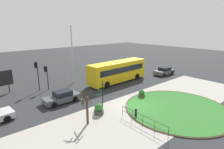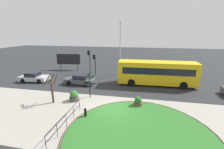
# 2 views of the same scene
# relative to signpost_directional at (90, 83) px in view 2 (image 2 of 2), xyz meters

# --- Properties ---
(ground) EXTENTS (120.00, 120.00, 0.00)m
(ground) POSITION_rel_signpost_directional_xyz_m (3.11, -2.40, -1.64)
(ground) COLOR #282B2D
(sidewalk_paving) EXTENTS (32.00, 8.95, 0.02)m
(sidewalk_paving) POSITION_rel_signpost_directional_xyz_m (3.11, -3.93, -1.63)
(sidewalk_paving) COLOR #9E998E
(sidewalk_paving) RESTS_ON ground
(grass_island) EXTENTS (10.76, 10.76, 0.10)m
(grass_island) POSITION_rel_signpost_directional_xyz_m (5.64, -5.80, -1.59)
(grass_island) COLOR #2D6B28
(grass_island) RESTS_ON ground
(grass_kerb_ring) EXTENTS (11.07, 11.07, 0.11)m
(grass_kerb_ring) POSITION_rel_signpost_directional_xyz_m (5.64, -5.80, -1.58)
(grass_kerb_ring) COLOR brown
(grass_kerb_ring) RESTS_ON ground
(signpost_directional) EXTENTS (1.23, 0.61, 2.91)m
(signpost_directional) POSITION_rel_signpost_directional_xyz_m (0.00, 0.00, 0.00)
(signpost_directional) COLOR black
(signpost_directional) RESTS_ON ground
(bollard_foreground) EXTENTS (0.22, 0.22, 0.86)m
(bollard_foreground) POSITION_rel_signpost_directional_xyz_m (0.95, -4.12, -1.20)
(bollard_foreground) COLOR black
(bollard_foreground) RESTS_ON ground
(railing_grass_edge) EXTENTS (0.08, 5.17, 1.13)m
(railing_grass_edge) POSITION_rel_signpost_directional_xyz_m (0.01, -5.75, -0.91)
(railing_grass_edge) COLOR black
(railing_grass_edge) RESTS_ON ground
(bus_yellow) EXTENTS (10.49, 2.74, 3.27)m
(bus_yellow) POSITION_rel_signpost_directional_xyz_m (7.61, 5.65, 0.12)
(bus_yellow) COLOR yellow
(bus_yellow) RESTS_ON ground
(car_near_lane) EXTENTS (4.19, 2.16, 1.37)m
(car_near_lane) POSITION_rel_signpost_directional_xyz_m (-10.15, 3.82, -1.01)
(car_near_lane) COLOR #B7B7BC
(car_near_lane) RESTS_ON ground
(car_trailing) EXTENTS (4.19, 1.84, 1.39)m
(car_trailing) POSITION_rel_signpost_directional_xyz_m (-2.87, 3.94, -1.00)
(car_trailing) COLOR #474C51
(car_trailing) RESTS_ON ground
(traffic_light_near) EXTENTS (0.49, 0.30, 4.03)m
(traffic_light_near) POSITION_rel_signpost_directional_xyz_m (-3.51, 9.73, 1.31)
(traffic_light_near) COLOR black
(traffic_light_near) RESTS_ON ground
(traffic_light_far) EXTENTS (0.49, 0.27, 3.38)m
(traffic_light_far) POSITION_rel_signpost_directional_xyz_m (-2.42, 9.34, 0.85)
(traffic_light_far) COLOR black
(traffic_light_far) RESTS_ON ground
(lamppost_tall) EXTENTS (0.32, 0.32, 8.79)m
(lamppost_tall) POSITION_rel_signpost_directional_xyz_m (1.96, 9.73, 3.05)
(lamppost_tall) COLOR #B7B7BC
(lamppost_tall) RESTS_ON ground
(billboard_left) EXTENTS (4.58, 0.68, 3.05)m
(billboard_left) POSITION_rel_signpost_directional_xyz_m (-8.35, 11.56, 0.38)
(billboard_left) COLOR black
(billboard_left) RESTS_ON ground
(planter_near_signpost) EXTENTS (0.99, 0.99, 1.13)m
(planter_near_signpost) POSITION_rel_signpost_directional_xyz_m (-1.42, -1.26, -1.13)
(planter_near_signpost) COLOR #47423D
(planter_near_signpost) RESTS_ON ground
(planter_kerbside) EXTENTS (0.83, 0.83, 0.99)m
(planter_kerbside) POSITION_rel_signpost_directional_xyz_m (5.35, -1.15, -1.19)
(planter_kerbside) COLOR brown
(planter_kerbside) RESTS_ON ground
(street_tree_bare) EXTENTS (1.36, 1.25, 3.09)m
(street_tree_bare) POSITION_rel_signpost_directional_xyz_m (-3.40, -2.08, 0.04)
(street_tree_bare) COLOR #423323
(street_tree_bare) RESTS_ON ground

